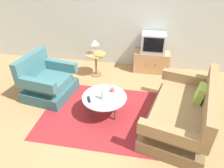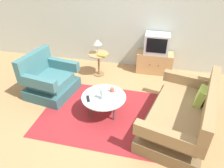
{
  "view_description": "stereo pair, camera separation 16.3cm",
  "coord_description": "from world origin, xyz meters",
  "views": [
    {
      "loc": [
        0.53,
        -2.85,
        2.64
      ],
      "look_at": [
        -0.04,
        0.33,
        0.55
      ],
      "focal_mm": 32.23,
      "sensor_mm": 36.0,
      "label": 1
    },
    {
      "loc": [
        0.69,
        -2.81,
        2.64
      ],
      "look_at": [
        -0.04,
        0.33,
        0.55
      ],
      "focal_mm": 32.23,
      "sensor_mm": 36.0,
      "label": 2
    }
  ],
  "objects": [
    {
      "name": "armchair",
      "position": [
        -1.5,
        0.52,
        0.31
      ],
      "size": [
        1.03,
        1.1,
        0.91
      ],
      "rotation": [
        0.0,
        0.0,
        -1.72
      ],
      "color": "#325C60",
      "rests_on": "ground"
    },
    {
      "name": "back_wall",
      "position": [
        0.0,
        2.33,
        1.35
      ],
      "size": [
        9.0,
        0.12,
        2.7
      ],
      "primitive_type": "cube",
      "color": "#B2BCB2",
      "rests_on": "ground"
    },
    {
      "name": "ground_plane",
      "position": [
        0.0,
        0.0,
        0.0
      ],
      "size": [
        16.0,
        16.0,
        0.0
      ],
      "primitive_type": "plane",
      "color": "#AD7F51"
    },
    {
      "name": "vase",
      "position": [
        -0.14,
        0.01,
        0.55
      ],
      "size": [
        0.08,
        0.08,
        0.26
      ],
      "color": "silver",
      "rests_on": "coffee_table"
    },
    {
      "name": "couch",
      "position": [
        1.28,
        0.03,
        0.29
      ],
      "size": [
        1.4,
        2.01,
        0.91
      ],
      "rotation": [
        0.0,
        0.0,
        1.33
      ],
      "color": "brown",
      "rests_on": "ground"
    },
    {
      "name": "side_table",
      "position": [
        -0.67,
        1.54,
        0.43
      ],
      "size": [
        0.5,
        0.5,
        0.59
      ],
      "color": "tan",
      "rests_on": "ground"
    },
    {
      "name": "table_lamp",
      "position": [
        -0.68,
        1.53,
        0.88
      ],
      "size": [
        0.22,
        0.22,
        0.37
      ],
      "color": "#9E937A",
      "rests_on": "side_table"
    },
    {
      "name": "area_rug",
      "position": [
        -0.14,
        0.08,
        0.0
      ],
      "size": [
        2.41,
        1.82,
        0.0
      ],
      "primitive_type": "cube",
      "color": "maroon",
      "rests_on": "ground"
    },
    {
      "name": "book",
      "position": [
        -0.54,
        1.42,
        0.61
      ],
      "size": [
        0.24,
        0.17,
        0.03
      ],
      "rotation": [
        0.0,
        0.0,
        -0.2
      ],
      "color": "olive",
      "rests_on": "side_table"
    },
    {
      "name": "tv_remote_dark",
      "position": [
        -0.4,
        -0.06,
        0.43
      ],
      "size": [
        0.12,
        0.18,
        0.02
      ],
      "rotation": [
        0.0,
        0.0,
        5.14
      ],
      "color": "black",
      "rests_on": "coffee_table"
    },
    {
      "name": "mug",
      "position": [
        -0.02,
        0.27,
        0.46
      ],
      "size": [
        0.12,
        0.07,
        0.08
      ],
      "color": "#B74C3D",
      "rests_on": "coffee_table"
    },
    {
      "name": "tv_remote_silver",
      "position": [
        -0.23,
        0.32,
        0.43
      ],
      "size": [
        0.16,
        0.05,
        0.02
      ],
      "rotation": [
        0.0,
        0.0,
        6.2
      ],
      "color": "#B2B2B7",
      "rests_on": "coffee_table"
    },
    {
      "name": "coffee_table",
      "position": [
        -0.14,
        0.08,
        0.39
      ],
      "size": [
        0.83,
        0.83,
        0.42
      ],
      "color": "#B2C6C1",
      "rests_on": "ground"
    },
    {
      "name": "tv_stand",
      "position": [
        0.7,
        2.02,
        0.27
      ],
      "size": [
        0.9,
        0.45,
        0.54
      ],
      "color": "tan",
      "rests_on": "ground"
    },
    {
      "name": "television",
      "position": [
        0.7,
        2.02,
        0.78
      ],
      "size": [
        0.59,
        0.44,
        0.49
      ],
      "color": "#B7B7BC",
      "rests_on": "tv_stand"
    }
  ]
}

